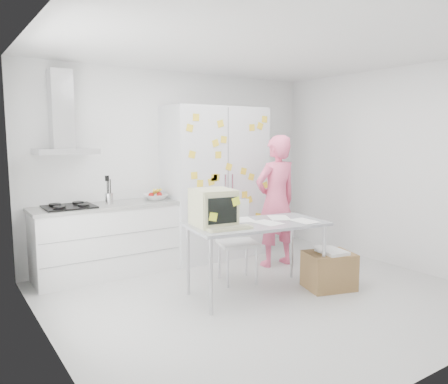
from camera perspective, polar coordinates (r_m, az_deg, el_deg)
floor at (r=5.08m, az=5.04°, el=-13.36°), size 4.50×4.00×0.02m
walls at (r=5.35m, az=0.36°, el=2.68°), size 4.52×4.01×2.70m
ceiling at (r=4.84m, az=5.42°, el=18.21°), size 4.50×4.00×0.02m
counter_run at (r=5.83m, az=-15.06°, el=-5.92°), size 1.84×0.63×1.28m
range_hood at (r=5.69m, az=-20.37°, el=8.64°), size 0.70×0.48×1.01m
tall_cabinet at (r=6.42m, az=-1.11°, el=1.21°), size 1.50×0.68×2.20m
person at (r=6.01m, az=6.82°, el=-1.19°), size 0.67×0.45×1.80m
desk at (r=4.76m, az=0.77°, el=-3.09°), size 1.62×0.98×1.22m
chair at (r=5.43m, az=1.52°, el=-5.68°), size 0.56×0.56×0.99m
cardboard_box at (r=5.35m, az=13.56°, el=-9.86°), size 0.64×0.57×0.47m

